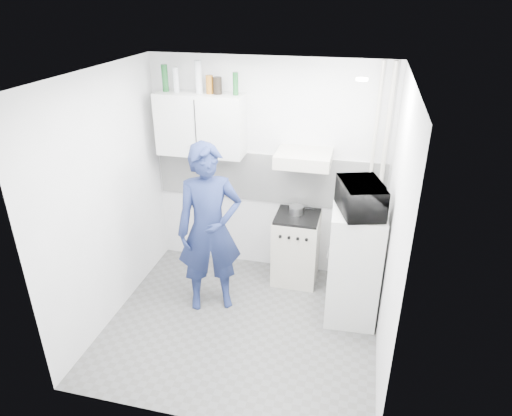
# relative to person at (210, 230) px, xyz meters

# --- Properties ---
(floor) EXTENTS (2.80, 2.80, 0.00)m
(floor) POSITION_rel_person_xyz_m (0.42, -0.29, -0.94)
(floor) COLOR #585858
(floor) RESTS_ON ground
(ceiling) EXTENTS (2.80, 2.80, 0.00)m
(ceiling) POSITION_rel_person_xyz_m (0.42, -0.29, 1.66)
(ceiling) COLOR white
(ceiling) RESTS_ON wall_back
(wall_back) EXTENTS (2.80, 0.00, 2.80)m
(wall_back) POSITION_rel_person_xyz_m (0.42, 0.96, 0.36)
(wall_back) COLOR silver
(wall_back) RESTS_ON floor
(wall_left) EXTENTS (0.00, 2.60, 2.60)m
(wall_left) POSITION_rel_person_xyz_m (-0.98, -0.29, 0.36)
(wall_left) COLOR silver
(wall_left) RESTS_ON floor
(wall_right) EXTENTS (0.00, 2.60, 2.60)m
(wall_right) POSITION_rel_person_xyz_m (1.82, -0.29, 0.36)
(wall_right) COLOR silver
(wall_right) RESTS_ON floor
(person) EXTENTS (0.81, 0.69, 1.89)m
(person) POSITION_rel_person_xyz_m (0.00, 0.00, 0.00)
(person) COLOR #18224B
(person) RESTS_ON floor
(stove) EXTENTS (0.52, 0.52, 0.84)m
(stove) POSITION_rel_person_xyz_m (0.83, 0.71, -0.53)
(stove) COLOR beige
(stove) RESTS_ON floor
(fridge) EXTENTS (0.55, 0.55, 1.27)m
(fridge) POSITION_rel_person_xyz_m (1.52, 0.12, -0.31)
(fridge) COLOR silver
(fridge) RESTS_ON floor
(stove_top) EXTENTS (0.50, 0.50, 0.03)m
(stove_top) POSITION_rel_person_xyz_m (0.83, 0.71, -0.09)
(stove_top) COLOR black
(stove_top) RESTS_ON stove
(saucepan) EXTENTS (0.17, 0.17, 0.09)m
(saucepan) POSITION_rel_person_xyz_m (0.80, 0.76, -0.03)
(saucepan) COLOR silver
(saucepan) RESTS_ON stove_top
(microwave) EXTENTS (0.65, 0.54, 0.31)m
(microwave) POSITION_rel_person_xyz_m (1.52, 0.12, 0.48)
(microwave) COLOR black
(microwave) RESTS_ON fridge
(bottle_a) EXTENTS (0.07, 0.07, 0.30)m
(bottle_a) POSITION_rel_person_xyz_m (-0.73, 0.79, 1.40)
(bottle_a) COLOR #144C1E
(bottle_a) RESTS_ON upper_cabinet
(bottle_b) EXTENTS (0.07, 0.07, 0.27)m
(bottle_b) POSITION_rel_person_xyz_m (-0.60, 0.79, 1.39)
(bottle_b) COLOR #B2B7BC
(bottle_b) RESTS_ON upper_cabinet
(bottle_d) EXTENTS (0.08, 0.08, 0.35)m
(bottle_d) POSITION_rel_person_xyz_m (-0.33, 0.79, 1.43)
(bottle_d) COLOR #B2B7BC
(bottle_d) RESTS_ON upper_cabinet
(canister_a) EXTENTS (0.08, 0.08, 0.20)m
(canister_a) POSITION_rel_person_xyz_m (-0.21, 0.79, 1.35)
(canister_a) COLOR brown
(canister_a) RESTS_ON upper_cabinet
(canister_b) EXTENTS (0.10, 0.10, 0.18)m
(canister_b) POSITION_rel_person_xyz_m (-0.12, 0.79, 1.35)
(canister_b) COLOR black
(canister_b) RESTS_ON upper_cabinet
(bottle_e) EXTENTS (0.06, 0.06, 0.24)m
(bottle_e) POSITION_rel_person_xyz_m (0.09, 0.79, 1.38)
(bottle_e) COLOR #144C1E
(bottle_e) RESTS_ON upper_cabinet
(upper_cabinet) EXTENTS (1.00, 0.35, 0.70)m
(upper_cabinet) POSITION_rel_person_xyz_m (-0.33, 0.79, 0.91)
(upper_cabinet) COLOR silver
(upper_cabinet) RESTS_ON wall_back
(range_hood) EXTENTS (0.60, 0.50, 0.14)m
(range_hood) POSITION_rel_person_xyz_m (0.87, 0.71, 0.63)
(range_hood) COLOR beige
(range_hood) RESTS_ON wall_back
(backsplash) EXTENTS (2.74, 0.03, 0.60)m
(backsplash) POSITION_rel_person_xyz_m (0.42, 0.95, 0.26)
(backsplash) COLOR white
(backsplash) RESTS_ON wall_back
(pipe_a) EXTENTS (0.05, 0.05, 2.60)m
(pipe_a) POSITION_rel_person_xyz_m (1.72, 0.88, 0.36)
(pipe_a) COLOR beige
(pipe_a) RESTS_ON floor
(pipe_b) EXTENTS (0.04, 0.04, 2.60)m
(pipe_b) POSITION_rel_person_xyz_m (1.60, 0.88, 0.36)
(pipe_b) COLOR beige
(pipe_b) RESTS_ON floor
(ceiling_spot_fixture) EXTENTS (0.10, 0.10, 0.02)m
(ceiling_spot_fixture) POSITION_rel_person_xyz_m (1.42, -0.09, 1.63)
(ceiling_spot_fixture) COLOR white
(ceiling_spot_fixture) RESTS_ON ceiling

